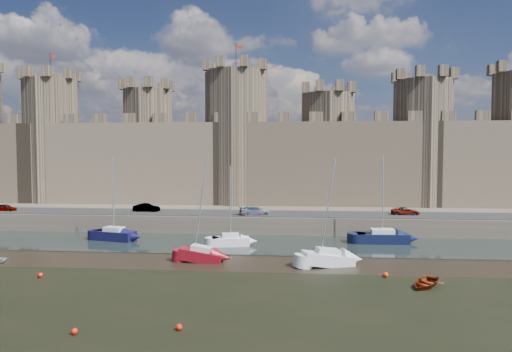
{
  "coord_description": "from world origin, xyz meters",
  "views": [
    {
      "loc": [
        12.88,
        -31.85,
        11.48
      ],
      "look_at": [
        7.92,
        22.0,
        8.65
      ],
      "focal_mm": 32.0,
      "sensor_mm": 36.0,
      "label": 1
    }
  ],
  "objects_px": {
    "sailboat_2": "(231,240)",
    "car_2": "(255,211)",
    "sailboat_3": "(382,237)",
    "sailboat_4": "(201,254)",
    "car_0": "(6,208)",
    "sailboat_5": "(328,258)",
    "car_3": "(405,211)",
    "sailboat_1": "(114,234)",
    "car_1": "(146,208)"
  },
  "relations": [
    {
      "from": "sailboat_2",
      "to": "car_2",
      "type": "bearing_deg",
      "value": 67.84
    },
    {
      "from": "sailboat_3",
      "to": "car_2",
      "type": "bearing_deg",
      "value": 157.76
    },
    {
      "from": "sailboat_3",
      "to": "sailboat_4",
      "type": "xyz_separation_m",
      "value": [
        -20.69,
        -11.5,
        -0.07
      ]
    },
    {
      "from": "car_0",
      "to": "sailboat_5",
      "type": "relative_size",
      "value": 0.29
    },
    {
      "from": "car_2",
      "to": "sailboat_5",
      "type": "distance_m",
      "value": 20.52
    },
    {
      "from": "car_0",
      "to": "sailboat_4",
      "type": "distance_m",
      "value": 38.98
    },
    {
      "from": "car_3",
      "to": "sailboat_2",
      "type": "height_order",
      "value": "sailboat_2"
    },
    {
      "from": "sailboat_4",
      "to": "car_2",
      "type": "bearing_deg",
      "value": 81.54
    },
    {
      "from": "sailboat_1",
      "to": "sailboat_2",
      "type": "distance_m",
      "value": 15.73
    },
    {
      "from": "car_3",
      "to": "sailboat_3",
      "type": "xyz_separation_m",
      "value": [
        -4.7,
        -8.25,
        -2.21
      ]
    },
    {
      "from": "car_0",
      "to": "car_2",
      "type": "xyz_separation_m",
      "value": [
        38.19,
        -0.88,
        0.1
      ]
    },
    {
      "from": "sailboat_4",
      "to": "sailboat_1",
      "type": "bearing_deg",
      "value": 147.78
    },
    {
      "from": "sailboat_3",
      "to": "sailboat_1",
      "type": "bearing_deg",
      "value": -179.44
    },
    {
      "from": "car_0",
      "to": "sailboat_2",
      "type": "bearing_deg",
      "value": -99.89
    },
    {
      "from": "car_2",
      "to": "sailboat_2",
      "type": "distance_m",
      "value": 10.3
    },
    {
      "from": "car_2",
      "to": "sailboat_4",
      "type": "distance_m",
      "value": 18.31
    },
    {
      "from": "car_2",
      "to": "car_3",
      "type": "relative_size",
      "value": 1.13
    },
    {
      "from": "sailboat_1",
      "to": "sailboat_3",
      "type": "height_order",
      "value": "sailboat_3"
    },
    {
      "from": "car_0",
      "to": "car_3",
      "type": "relative_size",
      "value": 0.82
    },
    {
      "from": "car_3",
      "to": "sailboat_5",
      "type": "xyz_separation_m",
      "value": [
        -12.24,
        -20.26,
        -2.26
      ]
    },
    {
      "from": "car_1",
      "to": "sailboat_2",
      "type": "relative_size",
      "value": 0.4
    },
    {
      "from": "sailboat_1",
      "to": "sailboat_2",
      "type": "bearing_deg",
      "value": 4.58
    },
    {
      "from": "sailboat_2",
      "to": "sailboat_1",
      "type": "bearing_deg",
      "value": 161.6
    },
    {
      "from": "car_0",
      "to": "sailboat_2",
      "type": "xyz_separation_m",
      "value": [
        36.15,
        -10.7,
        -2.26
      ]
    },
    {
      "from": "sailboat_2",
      "to": "sailboat_3",
      "type": "xyz_separation_m",
      "value": [
        18.72,
        3.61,
        0.05
      ]
    },
    {
      "from": "car_1",
      "to": "sailboat_3",
      "type": "distance_m",
      "value": 34.32
    },
    {
      "from": "car_3",
      "to": "sailboat_5",
      "type": "bearing_deg",
      "value": 149.87
    },
    {
      "from": "car_0",
      "to": "sailboat_5",
      "type": "bearing_deg",
      "value": -105.37
    },
    {
      "from": "car_3",
      "to": "sailboat_5",
      "type": "height_order",
      "value": "sailboat_5"
    },
    {
      "from": "sailboat_3",
      "to": "car_3",
      "type": "bearing_deg",
      "value": 58.5
    },
    {
      "from": "car_2",
      "to": "sailboat_1",
      "type": "bearing_deg",
      "value": 96.77
    },
    {
      "from": "car_3",
      "to": "sailboat_5",
      "type": "relative_size",
      "value": 0.35
    },
    {
      "from": "sailboat_2",
      "to": "sailboat_5",
      "type": "relative_size",
      "value": 0.87
    },
    {
      "from": "sailboat_1",
      "to": "car_2",
      "type": "bearing_deg",
      "value": 35.98
    },
    {
      "from": "car_0",
      "to": "sailboat_3",
      "type": "relative_size",
      "value": 0.29
    },
    {
      "from": "car_0",
      "to": "sailboat_4",
      "type": "xyz_separation_m",
      "value": [
        34.19,
        -18.59,
        -2.28
      ]
    },
    {
      "from": "sailboat_1",
      "to": "sailboat_3",
      "type": "distance_m",
      "value": 34.33
    },
    {
      "from": "car_2",
      "to": "sailboat_3",
      "type": "height_order",
      "value": "sailboat_3"
    },
    {
      "from": "car_2",
      "to": "sailboat_2",
      "type": "height_order",
      "value": "sailboat_2"
    },
    {
      "from": "car_0",
      "to": "sailboat_5",
      "type": "xyz_separation_m",
      "value": [
        47.34,
        -19.1,
        -2.26
      ]
    },
    {
      "from": "car_1",
      "to": "sailboat_1",
      "type": "bearing_deg",
      "value": 176.08
    },
    {
      "from": "car_3",
      "to": "sailboat_4",
      "type": "xyz_separation_m",
      "value": [
        -25.39,
        -19.75,
        -2.28
      ]
    },
    {
      "from": "car_1",
      "to": "sailboat_5",
      "type": "xyz_separation_m",
      "value": [
        25.7,
        -20.22,
        -2.35
      ]
    },
    {
      "from": "sailboat_4",
      "to": "sailboat_5",
      "type": "height_order",
      "value": "sailboat_5"
    },
    {
      "from": "car_1",
      "to": "sailboat_5",
      "type": "height_order",
      "value": "sailboat_5"
    },
    {
      "from": "sailboat_4",
      "to": "sailboat_5",
      "type": "xyz_separation_m",
      "value": [
        13.15,
        -0.51,
        0.02
      ]
    },
    {
      "from": "car_2",
      "to": "car_0",
      "type": "bearing_deg",
      "value": 71.99
    },
    {
      "from": "car_2",
      "to": "sailboat_1",
      "type": "xyz_separation_m",
      "value": [
        -17.61,
        -7.64,
        -2.3
      ]
    },
    {
      "from": "car_3",
      "to": "sailboat_5",
      "type": "distance_m",
      "value": 23.78
    },
    {
      "from": "sailboat_1",
      "to": "sailboat_4",
      "type": "relative_size",
      "value": 1.04
    }
  ]
}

